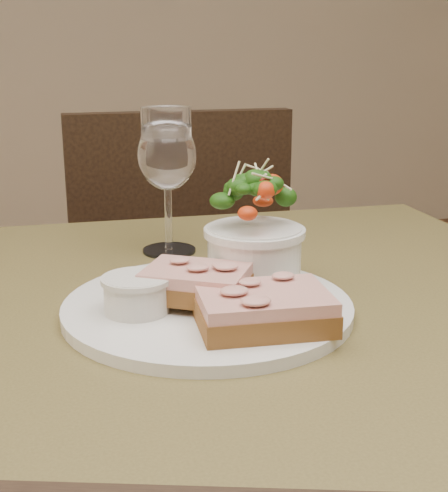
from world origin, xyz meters
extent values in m
cube|color=#4E4421|center=(0.00, 0.00, 0.73)|extent=(0.80, 0.80, 0.04)
cylinder|color=black|center=(0.34, 0.34, 0.35)|extent=(0.05, 0.05, 0.71)
cube|color=black|center=(0.04, 0.78, 0.45)|extent=(0.43, 0.43, 0.04)
cube|color=black|center=(0.04, 0.59, 0.68)|extent=(0.42, 0.05, 0.45)
cube|color=black|center=(0.04, 0.78, 0.23)|extent=(0.37, 0.37, 0.45)
cylinder|color=white|center=(-0.04, -0.01, 0.76)|extent=(0.29, 0.29, 0.01)
cube|color=#533516|center=(0.00, -0.09, 0.77)|extent=(0.13, 0.10, 0.02)
cube|color=beige|center=(0.00, -0.09, 0.79)|extent=(0.12, 0.09, 0.01)
cube|color=#533516|center=(-0.05, -0.02, 0.78)|extent=(0.13, 0.12, 0.02)
cube|color=beige|center=(-0.05, -0.02, 0.79)|extent=(0.12, 0.11, 0.01)
cylinder|color=silver|center=(-0.11, -0.02, 0.78)|extent=(0.06, 0.06, 0.04)
cylinder|color=brown|center=(-0.11, -0.02, 0.80)|extent=(0.06, 0.06, 0.01)
cylinder|color=white|center=(0.03, 0.04, 0.79)|extent=(0.10, 0.10, 0.06)
ellipsoid|color=black|center=(0.03, 0.04, 0.85)|extent=(0.09, 0.09, 0.06)
ellipsoid|color=black|center=(-0.09, 0.05, 0.77)|extent=(0.04, 0.04, 0.01)
sphere|color=maroon|center=(-0.11, 0.04, 0.77)|extent=(0.02, 0.02, 0.02)
cylinder|color=white|center=(-0.04, 0.21, 0.75)|extent=(0.07, 0.07, 0.00)
cylinder|color=white|center=(-0.04, 0.21, 0.80)|extent=(0.01, 0.01, 0.09)
ellipsoid|color=white|center=(-0.04, 0.21, 0.88)|extent=(0.08, 0.08, 0.09)
camera|label=1|loc=(-0.18, -0.65, 1.01)|focal=50.00mm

